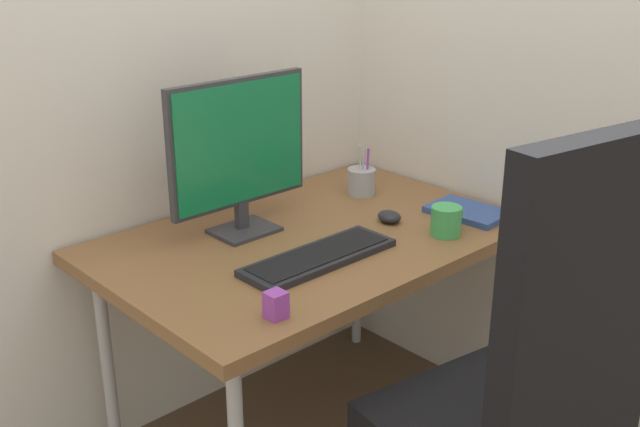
{
  "coord_description": "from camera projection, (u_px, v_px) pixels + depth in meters",
  "views": [
    {
      "loc": [
        -1.41,
        -1.55,
        1.58
      ],
      "look_at": [
        -0.04,
        -0.08,
        0.81
      ],
      "focal_mm": 42.95,
      "sensor_mm": 36.0,
      "label": 1
    }
  ],
  "objects": [
    {
      "name": "desk",
      "position": [
        311.0,
        250.0,
        2.28
      ],
      "size": [
        1.24,
        0.81,
        0.71
      ],
      "color": "brown",
      "rests_on": "ground_plane"
    },
    {
      "name": "office_chair",
      "position": [
        526.0,
        386.0,
        1.72
      ],
      "size": [
        0.57,
        0.59,
        1.21
      ],
      "color": "black",
      "rests_on": "ground_plane"
    },
    {
      "name": "monitor",
      "position": [
        239.0,
        149.0,
        2.2
      ],
      "size": [
        0.47,
        0.15,
        0.46
      ],
      "color": "#333338",
      "rests_on": "desk"
    },
    {
      "name": "keyboard",
      "position": [
        319.0,
        257.0,
        2.09
      ],
      "size": [
        0.46,
        0.15,
        0.02
      ],
      "color": "black",
      "rests_on": "desk"
    },
    {
      "name": "mouse",
      "position": [
        389.0,
        217.0,
        2.35
      ],
      "size": [
        0.08,
        0.09,
        0.04
      ],
      "primitive_type": "ellipsoid",
      "rotation": [
        0.0,
        0.0,
        -0.2
      ],
      "color": "black",
      "rests_on": "desk"
    },
    {
      "name": "pen_holder",
      "position": [
        361.0,
        181.0,
        2.59
      ],
      "size": [
        0.1,
        0.1,
        0.18
      ],
      "color": "#9EA0A5",
      "rests_on": "desk"
    },
    {
      "name": "notebook",
      "position": [
        468.0,
        212.0,
        2.42
      ],
      "size": [
        0.18,
        0.25,
        0.02
      ],
      "primitive_type": "cube",
      "rotation": [
        0.0,
        0.0,
        0.08
      ],
      "color": "#334C8C",
      "rests_on": "desk"
    },
    {
      "name": "coffee_mug",
      "position": [
        446.0,
        221.0,
        2.25
      ],
      "size": [
        0.12,
        0.09,
        0.09
      ],
      "color": "#3FAD59",
      "rests_on": "desk"
    },
    {
      "name": "desk_clamp_accessory",
      "position": [
        276.0,
        305.0,
        1.78
      ],
      "size": [
        0.05,
        0.05,
        0.07
      ],
      "primitive_type": "cube",
      "color": "purple",
      "rests_on": "desk"
    }
  ]
}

